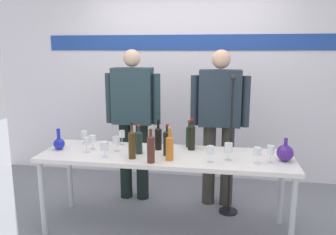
{
  "coord_description": "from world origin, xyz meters",
  "views": [
    {
      "loc": [
        0.52,
        -3.0,
        1.74
      ],
      "look_at": [
        0.0,
        0.15,
        1.09
      ],
      "focal_mm": 35.91,
      "sensor_mm": 36.0,
      "label": 1
    }
  ],
  "objects": [
    {
      "name": "ground_plane",
      "position": [
        0.0,
        0.0,
        0.0
      ],
      "size": [
        10.0,
        10.0,
        0.0
      ],
      "primitive_type": "plane",
      "color": "gray"
    },
    {
      "name": "back_wall",
      "position": [
        0.0,
        1.52,
        1.5
      ],
      "size": [
        5.34,
        0.11,
        3.0
      ],
      "color": "white",
      "rests_on": "ground"
    },
    {
      "name": "display_table",
      "position": [
        0.0,
        0.0,
        0.71
      ],
      "size": [
        2.37,
        0.68,
        0.77
      ],
      "color": "white",
      "rests_on": "ground"
    },
    {
      "name": "decanter_blue_left",
      "position": [
        -1.06,
        -0.02,
        0.83
      ],
      "size": [
        0.11,
        0.11,
        0.21
      ],
      "color": "#1D27B7",
      "rests_on": "display_table"
    },
    {
      "name": "decanter_blue_right",
      "position": [
        1.08,
        -0.02,
        0.85
      ],
      "size": [
        0.15,
        0.15,
        0.21
      ],
      "color": "#492288",
      "rests_on": "display_table"
    },
    {
      "name": "presenter_left",
      "position": [
        -0.49,
        0.65,
        1.01
      ],
      "size": [
        0.64,
        0.22,
        1.75
      ],
      "color": "black",
      "rests_on": "ground"
    },
    {
      "name": "presenter_right",
      "position": [
        0.49,
        0.65,
        1.01
      ],
      "size": [
        0.64,
        0.22,
        1.74
      ],
      "color": "#38342C",
      "rests_on": "ground"
    },
    {
      "name": "wine_bottle_0",
      "position": [
        0.02,
        -0.03,
        0.9
      ],
      "size": [
        0.08,
        0.08,
        0.3
      ],
      "color": "black",
      "rests_on": "display_table"
    },
    {
      "name": "wine_bottle_1",
      "position": [
        0.23,
        0.18,
        0.91
      ],
      "size": [
        0.07,
        0.07,
        0.31
      ],
      "color": "black",
      "rests_on": "display_table"
    },
    {
      "name": "wine_bottle_2",
      "position": [
        -0.09,
        0.14,
        0.9
      ],
      "size": [
        0.07,
        0.07,
        0.3
      ],
      "color": "black",
      "rests_on": "display_table"
    },
    {
      "name": "wine_bottle_3",
      "position": [
        -0.28,
        -0.18,
        0.91
      ],
      "size": [
        0.07,
        0.07,
        0.34
      ],
      "color": "#432D12",
      "rests_on": "display_table"
    },
    {
      "name": "wine_bottle_4",
      "position": [
        0.2,
        0.28,
        0.89
      ],
      "size": [
        0.07,
        0.07,
        0.28
      ],
      "color": "#15311F",
      "rests_on": "display_table"
    },
    {
      "name": "wine_bottle_5",
      "position": [
        -0.08,
        -0.26,
        0.91
      ],
      "size": [
        0.07,
        0.07,
        0.32
      ],
      "color": "#50261D",
      "rests_on": "display_table"
    },
    {
      "name": "wine_bottle_6",
      "position": [
        0.07,
        -0.16,
        0.9
      ],
      "size": [
        0.07,
        0.07,
        0.3
      ],
      "color": "orange",
      "rests_on": "display_table"
    },
    {
      "name": "wine_bottle_7",
      "position": [
        -0.25,
        -0.02,
        0.89
      ],
      "size": [
        0.07,
        0.07,
        0.28
      ],
      "color": "#1F2F26",
      "rests_on": "display_table"
    },
    {
      "name": "wine_glass_left_0",
      "position": [
        -0.74,
        0.04,
        0.87
      ],
      "size": [
        0.07,
        0.07,
        0.14
      ],
      "color": "white",
      "rests_on": "display_table"
    },
    {
      "name": "wine_glass_left_1",
      "position": [
        -0.5,
        0.24,
        0.88
      ],
      "size": [
        0.06,
        0.06,
        0.15
      ],
      "color": "white",
      "rests_on": "display_table"
    },
    {
      "name": "wine_glass_left_2",
      "position": [
        -0.53,
        -0.18,
        0.87
      ],
      "size": [
        0.07,
        0.07,
        0.15
      ],
      "color": "white",
      "rests_on": "display_table"
    },
    {
      "name": "wine_glass_left_3",
      "position": [
        -0.48,
        0.01,
        0.88
      ],
      "size": [
        0.07,
        0.07,
        0.15
      ],
      "color": "white",
      "rests_on": "display_table"
    },
    {
      "name": "wine_glass_left_4",
      "position": [
        -0.75,
        -0.08,
        0.88
      ],
      "size": [
        0.06,
        0.06,
        0.15
      ],
      "color": "white",
      "rests_on": "display_table"
    },
    {
      "name": "wine_glass_left_5",
      "position": [
        -0.9,
        0.22,
        0.87
      ],
      "size": [
        0.07,
        0.07,
        0.14
      ],
      "color": "white",
      "rests_on": "display_table"
    },
    {
      "name": "wine_glass_right_0",
      "position": [
        0.95,
        -0.09,
        0.88
      ],
      "size": [
        0.06,
        0.06,
        0.16
      ],
      "color": "white",
      "rests_on": "display_table"
    },
    {
      "name": "wine_glass_right_1",
      "position": [
        0.43,
        -0.17,
        0.88
      ],
      "size": [
        0.06,
        0.06,
        0.15
      ],
      "color": "white",
      "rests_on": "display_table"
    },
    {
      "name": "wine_glass_right_2",
      "position": [
        0.58,
        -0.08,
        0.88
      ],
      "size": [
        0.07,
        0.07,
        0.16
      ],
      "color": "white",
      "rests_on": "display_table"
    },
    {
      "name": "wine_glass_right_3",
      "position": [
        0.83,
        -0.13,
        0.87
      ],
      "size": [
        0.07,
        0.07,
        0.14
      ],
      "color": "white",
      "rests_on": "display_table"
    },
    {
      "name": "microphone_stand",
      "position": [
        0.62,
        0.45,
        0.5
      ],
      "size": [
        0.2,
        0.2,
        1.49
      ],
      "color": "black",
      "rests_on": "ground"
    }
  ]
}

